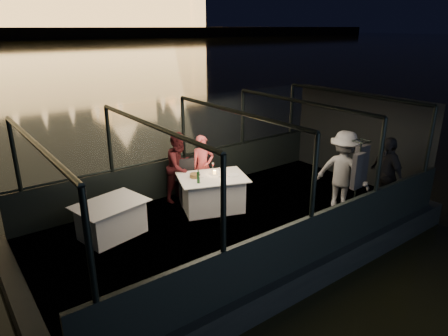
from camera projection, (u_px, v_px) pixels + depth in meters
boat_hull at (235, 241)px, 8.52m from camera, size 8.60×4.40×1.00m
boat_deck at (235, 221)px, 8.36m from camera, size 8.00×4.00×0.04m
gunwale_port at (185, 174)px, 9.72m from camera, size 8.00×0.08×0.90m
gunwale_starboard at (309, 240)px, 6.70m from camera, size 8.00×0.08×0.90m
cabin_glass_port at (183, 128)px, 9.33m from camera, size 8.00×0.02×1.40m
cabin_glass_starboard at (315, 176)px, 6.31m from camera, size 8.00×0.02×1.40m
cabin_roof_glass at (237, 112)px, 7.59m from camera, size 8.00×4.00×0.02m
end_wall_fore at (17, 225)px, 5.72m from camera, size 0.02×4.00×2.30m
end_wall_aft at (358, 137)px, 10.23m from camera, size 0.02×4.00×2.30m
canopy_ribs at (236, 169)px, 7.97m from camera, size 8.00×4.00×2.30m
dining_table_central at (213, 193)px, 8.74m from camera, size 1.72×1.48×0.77m
dining_table_aft at (111, 217)px, 7.63m from camera, size 1.46×1.19×0.69m
chair_port_left at (190, 184)px, 9.05m from camera, size 0.61×0.61×0.99m
chair_port_right at (205, 179)px, 9.39m from camera, size 0.54×0.54×0.93m
coat_stand at (356, 184)px, 7.88m from camera, size 0.54×0.45×1.82m
person_woman_coral at (203, 166)px, 9.33m from camera, size 0.61×0.48×1.48m
person_man_maroon at (180, 169)px, 9.14m from camera, size 0.94×0.84×1.62m
passenger_stripe at (343, 174)px, 8.57m from camera, size 0.97×1.30×1.79m
passenger_dark at (386, 174)px, 8.56m from camera, size 0.73×1.06×1.67m
wine_bottle at (198, 176)px, 8.23m from camera, size 0.07×0.07×0.30m
bread_basket at (195, 176)px, 8.57m from camera, size 0.26×0.26×0.09m
amber_candle at (215, 172)px, 8.79m from camera, size 0.06×0.06×0.08m
plate_near at (233, 175)px, 8.70m from camera, size 0.31×0.31×0.02m
plate_far at (200, 176)px, 8.66m from camera, size 0.27×0.27×0.02m
wine_glass_white at (199, 179)px, 8.24m from camera, size 0.08×0.08×0.19m
wine_glass_red at (213, 167)px, 8.93m from camera, size 0.07×0.07×0.19m
wine_glass_empty at (220, 173)px, 8.57m from camera, size 0.09×0.09×0.21m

